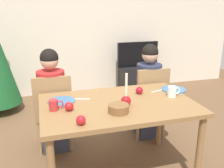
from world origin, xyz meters
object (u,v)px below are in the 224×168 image
object	(u,v)px
plate_right	(174,89)
person_left_child	(53,102)
apple_by_left_plate	(139,90)
dining_table	(118,111)
tv	(138,54)
chair_left	(53,108)
tv_stand	(137,78)
bowl_walnuts	(119,108)
mug_right	(172,92)
chair_right	(149,98)
mug_left	(54,105)
apple_near_candle	(81,120)
apple_by_right_mug	(69,106)
plate_left	(61,101)
candle_centerpiece	(126,99)
person_right_child	(148,93)

from	to	relation	value
plate_right	person_left_child	bearing A→B (deg)	159.64
apple_by_left_plate	dining_table	bearing A→B (deg)	-148.30
dining_table	tv	world-z (taller)	tv
tv	plate_right	distance (m)	2.16
chair_left	tv_stand	xyz separation A→B (m)	(1.67, 1.69, -0.27)
person_left_child	tv_stand	xyz separation A→B (m)	(1.67, 1.66, -0.33)
bowl_walnuts	person_left_child	bearing A→B (deg)	120.78
dining_table	mug_right	distance (m)	0.57
chair_right	mug_right	bearing A→B (deg)	-93.72
mug_left	apple_near_candle	size ratio (longest dim) A/B	1.64
apple_near_candle	apple_by_right_mug	xyz separation A→B (m)	(-0.05, 0.29, 0.00)
mug_right	mug_left	bearing A→B (deg)	-179.21
apple_by_right_mug	plate_right	bearing A→B (deg)	11.85
person_left_child	plate_right	distance (m)	1.33
person_left_child	bowl_walnuts	bearing A→B (deg)	-59.22
apple_by_right_mug	tv_stand	bearing A→B (deg)	56.41
chair_left	mug_left	xyz separation A→B (m)	(-0.01, -0.62, 0.29)
plate_left	plate_right	xyz separation A→B (m)	(1.17, 0.01, 0.00)
candle_centerpiece	person_right_child	bearing A→B (deg)	52.84
chair_left	bowl_walnuts	xyz separation A→B (m)	(0.50, -0.81, 0.27)
candle_centerpiece	tv_stand	bearing A→B (deg)	65.94
person_right_child	tv	size ratio (longest dim) A/B	1.48
dining_table	plate_left	size ratio (longest dim) A/B	5.63
chair_left	plate_left	bearing A→B (deg)	-81.51
person_right_child	mug_right	size ratio (longest dim) A/B	8.94
apple_near_candle	plate_left	bearing A→B (deg)	100.70
tv	apple_by_left_plate	xyz separation A→B (m)	(-0.83, -2.13, 0.08)
apple_near_candle	apple_by_right_mug	world-z (taller)	apple_by_right_mug
plate_left	person_left_child	bearing A→B (deg)	97.91
dining_table	plate_left	xyz separation A→B (m)	(-0.50, 0.17, 0.09)
chair_left	person_right_child	size ratio (longest dim) A/B	0.77
person_left_child	candle_centerpiece	size ratio (longest dim) A/B	3.96
person_left_child	person_right_child	distance (m)	1.15
apple_by_right_mug	bowl_walnuts	bearing A→B (deg)	-20.85
dining_table	chair_right	size ratio (longest dim) A/B	1.56
tv	apple_by_right_mug	world-z (taller)	tv
plate_left	apple_by_right_mug	xyz separation A→B (m)	(0.04, -0.22, 0.03)
plate_left	apple_by_left_plate	bearing A→B (deg)	-0.02
apple_by_left_plate	person_left_child	bearing A→B (deg)	150.86
person_right_child	apple_by_right_mug	xyz separation A→B (m)	(-1.04, -0.69, 0.22)
chair_right	plate_right	size ratio (longest dim) A/B	3.57
tv_stand	bowl_walnuts	world-z (taller)	bowl_walnuts
tv_stand	plate_left	xyz separation A→B (m)	(-1.61, -2.13, 0.52)
candle_centerpiece	person_left_child	bearing A→B (deg)	130.46
person_left_child	apple_near_candle	world-z (taller)	person_left_child
chair_left	tv	bearing A→B (deg)	45.36
chair_right	plate_left	distance (m)	1.20
plate_left	apple_by_left_plate	xyz separation A→B (m)	(0.77, -0.00, 0.03)
tv	plate_left	size ratio (longest dim) A/B	3.17
person_right_child	apple_near_candle	size ratio (longest dim) A/B	15.58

